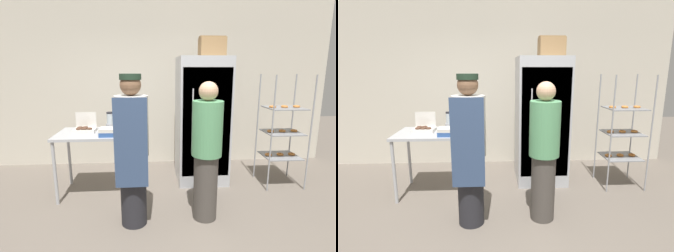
# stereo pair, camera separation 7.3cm
# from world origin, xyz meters

# --- Properties ---
(ground_plane) EXTENTS (14.00, 14.00, 0.00)m
(ground_plane) POSITION_xyz_m (0.00, 0.00, 0.00)
(ground_plane) COLOR #6B6056
(back_wall) EXTENTS (6.40, 0.12, 3.07)m
(back_wall) POSITION_xyz_m (0.00, 2.44, 1.53)
(back_wall) COLOR beige
(back_wall) RESTS_ON ground_plane
(refrigerator) EXTENTS (0.77, 0.79, 1.97)m
(refrigerator) POSITION_xyz_m (0.64, 1.53, 0.98)
(refrigerator) COLOR #ADAFB5
(refrigerator) RESTS_ON ground_plane
(baking_rack) EXTENTS (0.60, 0.53, 1.71)m
(baking_rack) POSITION_xyz_m (1.84, 1.26, 0.84)
(baking_rack) COLOR #93969B
(baking_rack) RESTS_ON ground_plane
(prep_counter) EXTENTS (1.05, 0.72, 0.91)m
(prep_counter) POSITION_xyz_m (-0.95, 1.14, 0.80)
(prep_counter) COLOR #ADAFB5
(prep_counter) RESTS_ON ground_plane
(donut_box) EXTENTS (0.29, 0.23, 0.27)m
(donut_box) POSITION_xyz_m (-1.10, 1.17, 0.95)
(donut_box) COLOR silver
(donut_box) RESTS_ON prep_counter
(blender_pitcher) EXTENTS (0.13, 0.13, 0.26)m
(blender_pitcher) POSITION_xyz_m (-0.76, 1.32, 1.02)
(blender_pitcher) COLOR #99999E
(blender_pitcher) RESTS_ON prep_counter
(binder_stack) EXTENTS (0.32, 0.22, 0.11)m
(binder_stack) POSITION_xyz_m (-0.69, 0.94, 0.96)
(binder_stack) COLOR #2D5193
(binder_stack) RESTS_ON prep_counter
(cardboard_storage_box) EXTENTS (0.38, 0.28, 0.29)m
(cardboard_storage_box) POSITION_xyz_m (0.76, 1.51, 2.11)
(cardboard_storage_box) COLOR #937047
(cardboard_storage_box) RESTS_ON refrigerator
(person_baker) EXTENTS (0.37, 0.39, 1.73)m
(person_baker) POSITION_xyz_m (-0.38, 0.30, 0.90)
(person_baker) COLOR #232328
(person_baker) RESTS_ON ground_plane
(person_customer) EXTENTS (0.35, 0.35, 1.65)m
(person_customer) POSITION_xyz_m (0.47, 0.36, 0.84)
(person_customer) COLOR #47423D
(person_customer) RESTS_ON ground_plane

